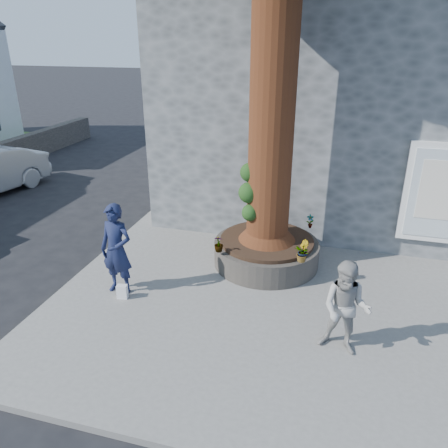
# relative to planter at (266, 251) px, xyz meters

# --- Properties ---
(ground) EXTENTS (120.00, 120.00, 0.00)m
(ground) POSITION_rel_planter_xyz_m (-0.80, -2.00, -0.41)
(ground) COLOR black
(ground) RESTS_ON ground
(pavement) EXTENTS (9.00, 8.00, 0.12)m
(pavement) POSITION_rel_planter_xyz_m (0.70, -1.00, -0.35)
(pavement) COLOR slate
(pavement) RESTS_ON ground
(yellow_line) EXTENTS (0.10, 30.00, 0.01)m
(yellow_line) POSITION_rel_planter_xyz_m (-3.85, -1.00, -0.41)
(yellow_line) COLOR yellow
(yellow_line) RESTS_ON ground
(stone_shop) EXTENTS (10.30, 8.30, 6.30)m
(stone_shop) POSITION_rel_planter_xyz_m (1.70, 5.20, 2.75)
(stone_shop) COLOR #535658
(stone_shop) RESTS_ON ground
(planter) EXTENTS (2.30, 2.30, 0.60)m
(planter) POSITION_rel_planter_xyz_m (0.00, 0.00, 0.00)
(planter) COLOR black
(planter) RESTS_ON pavement
(man) EXTENTS (0.71, 0.51, 1.83)m
(man) POSITION_rel_planter_xyz_m (-2.58, -1.90, 0.62)
(man) COLOR #161C3C
(man) RESTS_ON pavement
(woman) EXTENTS (0.87, 0.73, 1.59)m
(woman) POSITION_rel_planter_xyz_m (1.70, -2.57, 0.50)
(woman) COLOR #9A9893
(woman) RESTS_ON pavement
(shopping_bag) EXTENTS (0.22, 0.15, 0.28)m
(shopping_bag) POSITION_rel_planter_xyz_m (-2.42, -2.13, -0.15)
(shopping_bag) COLOR white
(shopping_bag) RESTS_ON pavement
(plant_a) EXTENTS (0.20, 0.17, 0.32)m
(plant_a) POSITION_rel_planter_xyz_m (0.85, 0.85, 0.47)
(plant_a) COLOR gray
(plant_a) RESTS_ON planter
(plant_b) EXTENTS (0.26, 0.27, 0.43)m
(plant_b) POSITION_rel_planter_xyz_m (0.85, -0.80, 0.52)
(plant_b) COLOR gray
(plant_b) RESTS_ON planter
(plant_c) EXTENTS (0.20, 0.20, 0.34)m
(plant_c) POSITION_rel_planter_xyz_m (-0.85, -0.85, 0.48)
(plant_c) COLOR gray
(plant_c) RESTS_ON planter
(plant_d) EXTENTS (0.37, 0.39, 0.34)m
(plant_d) POSITION_rel_planter_xyz_m (0.85, -0.85, 0.48)
(plant_d) COLOR gray
(plant_d) RESTS_ON planter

